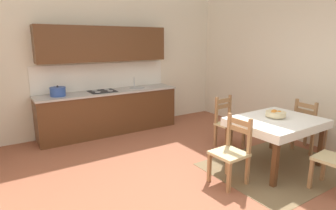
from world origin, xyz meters
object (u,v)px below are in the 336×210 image
object	(u,v)px
kitchen_cabinetry	(108,93)
dining_chair_kitchen_side	(228,123)
dining_chair_tv_side	(231,152)
dining_chair_window_side	(309,127)
dining_table	(276,127)
fruit_bowl	(276,114)

from	to	relation	value
kitchen_cabinetry	dining_chair_kitchen_side	distance (m)	2.54
kitchen_cabinetry	dining_chair_tv_side	bearing A→B (deg)	-79.02
dining_chair_window_side	dining_chair_kitchen_side	size ratio (longest dim) A/B	1.00
dining_chair_tv_side	dining_table	bearing A→B (deg)	1.71
dining_table	fruit_bowl	distance (m)	0.20
dining_chair_tv_side	dining_chair_kitchen_side	bearing A→B (deg)	46.68
dining_table	dining_chair_kitchen_side	world-z (taller)	dining_chair_kitchen_side
dining_chair_window_side	dining_chair_tv_side	bearing A→B (deg)	-178.05
dining_chair_kitchen_side	dining_chair_tv_side	size ratio (longest dim) A/B	1.00
dining_chair_kitchen_side	dining_chair_tv_side	xyz separation A→B (m)	(-0.93, -0.99, 0.00)
dining_chair_window_side	fruit_bowl	size ratio (longest dim) A/B	3.10
dining_chair_window_side	dining_chair_tv_side	size ratio (longest dim) A/B	1.00
dining_chair_kitchen_side	fruit_bowl	size ratio (longest dim) A/B	3.10
dining_chair_window_side	kitchen_cabinetry	bearing A→B (deg)	130.94
dining_chair_kitchen_side	dining_table	bearing A→B (deg)	-87.73
dining_chair_window_side	dining_chair_tv_side	distance (m)	1.96
dining_table	dining_chair_kitchen_side	distance (m)	0.98
dining_chair_tv_side	fruit_bowl	distance (m)	1.09
dining_chair_window_side	dining_chair_tv_side	xyz separation A→B (m)	(-1.95, -0.07, 0.00)
kitchen_cabinetry	dining_chair_tv_side	size ratio (longest dim) A/B	3.14
kitchen_cabinetry	dining_chair_tv_side	distance (m)	3.07
dining_table	fruit_bowl	bearing A→B (deg)	51.16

